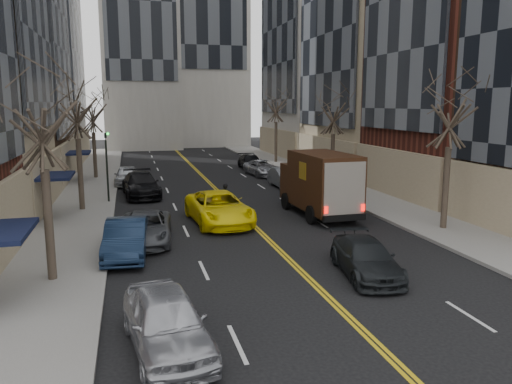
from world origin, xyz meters
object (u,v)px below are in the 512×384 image
at_px(ups_truck, 320,184).
at_px(observer_sedan, 366,258).
at_px(taxi, 219,208).
at_px(pedestrian, 226,198).

relative_size(ups_truck, observer_sedan, 1.41).
relative_size(ups_truck, taxi, 1.11).
bearing_deg(pedestrian, ups_truck, -140.09).
bearing_deg(ups_truck, pedestrian, 151.98).
distance_m(taxi, pedestrian, 2.94).
height_order(ups_truck, pedestrian, ups_truck).
xyz_separation_m(ups_truck, taxi, (-5.73, -0.46, -0.96)).
height_order(ups_truck, taxi, ups_truck).
distance_m(observer_sedan, pedestrian, 12.34).
bearing_deg(ups_truck, observer_sedan, -103.86).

